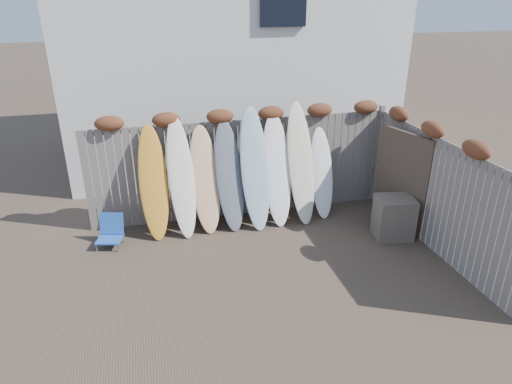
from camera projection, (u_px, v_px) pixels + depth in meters
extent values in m
plane|color=#493A2D|center=(274.00, 277.00, 7.42)|extent=(80.00, 80.00, 0.00)
cube|color=slate|center=(241.00, 168.00, 9.13)|extent=(6.00, 0.10, 2.00)
cube|color=slate|center=(377.00, 154.00, 9.79)|extent=(0.10, 0.10, 2.10)
ellipsoid|color=brown|center=(109.00, 124.00, 8.10)|extent=(0.52, 0.28, 0.28)
ellipsoid|color=brown|center=(166.00, 120.00, 8.33)|extent=(0.52, 0.28, 0.28)
ellipsoid|color=brown|center=(220.00, 116.00, 8.56)|extent=(0.52, 0.28, 0.28)
ellipsoid|color=brown|center=(271.00, 113.00, 8.79)|extent=(0.52, 0.28, 0.28)
ellipsoid|color=brown|center=(320.00, 110.00, 9.01)|extent=(0.52, 0.28, 0.28)
ellipsoid|color=brown|center=(366.00, 107.00, 9.24)|extent=(0.52, 0.28, 0.28)
cube|color=slate|center=(438.00, 197.00, 7.87)|extent=(0.10, 4.40, 2.00)
ellipsoid|color=brown|center=(476.00, 149.00, 6.79)|extent=(0.28, 0.56, 0.28)
ellipsoid|color=brown|center=(433.00, 129.00, 7.77)|extent=(0.28, 0.56, 0.28)
ellipsoid|color=brown|center=(399.00, 114.00, 8.74)|extent=(0.28, 0.56, 0.28)
cube|color=silver|center=(225.00, 42.00, 12.06)|extent=(8.00, 5.00, 6.00)
cube|color=blue|center=(110.00, 239.00, 8.22)|extent=(0.51, 0.47, 0.03)
cube|color=#2359B2|center=(111.00, 223.00, 8.32)|extent=(0.45, 0.24, 0.40)
cylinder|color=#B0AFB6|center=(96.00, 248.00, 8.10)|extent=(0.03, 0.03, 0.16)
cylinder|color=#ACADB3|center=(102.00, 239.00, 8.40)|extent=(0.03, 0.03, 0.16)
cylinder|color=silver|center=(118.00, 248.00, 8.10)|extent=(0.03, 0.03, 0.16)
cylinder|color=#ACADB3|center=(123.00, 239.00, 8.39)|extent=(0.03, 0.03, 0.16)
cube|color=#4A3B37|center=(394.00, 217.00, 8.50)|extent=(0.77, 0.68, 0.79)
cube|color=#372721|center=(401.00, 181.00, 8.65)|extent=(0.39, 1.25, 1.91)
ellipsoid|color=orange|center=(153.00, 183.00, 8.35)|extent=(0.52, 0.74, 2.07)
ellipsoid|color=white|center=(181.00, 178.00, 8.41)|extent=(0.54, 0.81, 2.19)
ellipsoid|color=#FFC284|center=(205.00, 180.00, 8.59)|extent=(0.58, 0.74, 1.99)
ellipsoid|color=slate|center=(229.00, 176.00, 8.66)|extent=(0.60, 0.78, 2.07)
ellipsoid|color=#9FBECF|center=(255.00, 170.00, 8.68)|extent=(0.57, 0.82, 2.29)
ellipsoid|color=white|center=(277.00, 170.00, 8.84)|extent=(0.54, 0.76, 2.14)
ellipsoid|color=beige|center=(301.00, 164.00, 8.91)|extent=(0.59, 0.85, 2.32)
ellipsoid|color=white|center=(322.00, 173.00, 9.18)|extent=(0.47, 0.64, 1.79)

